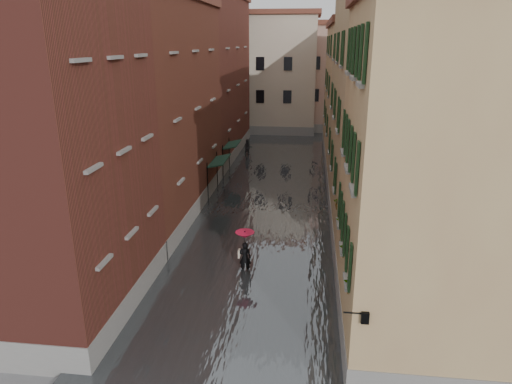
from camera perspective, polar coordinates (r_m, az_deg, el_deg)
The scene contains 16 objects.
ground at distance 20.24m, azimuth -1.65°, elevation -12.24°, with size 120.00×120.00×0.00m, color #5D5C5F.
floodwater at distance 32.01m, azimuth 1.76°, elevation -0.25°, with size 10.00×60.00×0.20m, color #484C4F.
building_left_near at distance 18.42m, azimuth -24.99°, elevation 4.73°, with size 6.00×8.00×13.00m, color maroon.
building_left_mid at distance 28.24m, azimuth -13.38°, elevation 9.61°, with size 6.00×14.00×12.50m, color #57271B.
building_left_far at distance 42.47m, azimuth -6.47°, elevation 13.77°, with size 6.00×16.00×14.00m, color maroon.
building_right_near at distance 16.48m, azimuth 21.89°, elevation 0.97°, with size 6.00×8.00×11.50m, color tan.
building_right_mid at distance 26.86m, azimuth 16.35°, elevation 9.48°, with size 6.00×14.00×13.00m, color #A28462.
building_right_far at distance 41.71m, azimuth 13.09°, elevation 11.61°, with size 6.00×16.00×11.50m, color tan.
building_end_cream at distance 55.65m, azimuth 1.06°, elevation 14.42°, with size 12.00×9.00×13.00m, color beige.
building_end_pink at distance 57.49m, azimuth 10.49°, elevation 13.75°, with size 10.00×9.00×12.00m, color tan.
awning_near at distance 31.30m, azimuth -4.66°, elevation 3.80°, with size 1.09×3.19×2.80m.
awning_far at distance 36.24m, azimuth -3.06°, elevation 5.82°, with size 1.09×2.87×2.80m.
wall_lantern at distance 13.49m, azimuth 13.37°, elevation -14.91°, with size 0.71×0.22×0.35m.
window_planters at distance 17.78m, azimuth 11.12°, elevation -4.46°, with size 0.59×8.26×0.84m.
pedestrian_main at distance 21.11m, azimuth -1.40°, elevation -7.06°, with size 0.90×0.90×2.06m.
pedestrian_far at distance 42.86m, azimuth -1.03°, elevation 5.55°, with size 0.79×0.62×1.63m, color black.
Camera 1 is at (2.65, -17.23, 10.29)m, focal length 32.00 mm.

